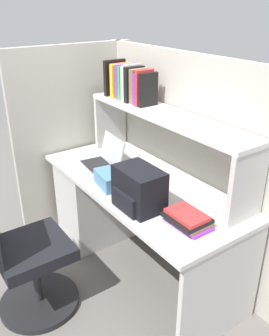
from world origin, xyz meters
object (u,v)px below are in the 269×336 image
at_px(backpack, 138,189).
at_px(tissue_box, 108,180).
at_px(computer_mouse, 131,177).
at_px(office_chair, 24,259).
at_px(paper_cup, 130,180).
at_px(laptop, 104,160).

distance_m(backpack, tissue_box, 0.33).
xyz_separation_m(backpack, computer_mouse, (-0.33, 0.18, -0.10)).
bearing_deg(office_chair, paper_cup, -86.49).
bearing_deg(computer_mouse, office_chair, -90.26).
height_order(laptop, backpack, backpack).
xyz_separation_m(backpack, tissue_box, (-0.32, -0.01, -0.07)).
bearing_deg(paper_cup, backpack, -23.97).
bearing_deg(office_chair, computer_mouse, -78.97).
bearing_deg(backpack, paper_cup, 156.03).
bearing_deg(laptop, paper_cup, -3.52).
distance_m(backpack, paper_cup, 0.27).
height_order(paper_cup, office_chair, office_chair).
height_order(laptop, paper_cup, laptop).
height_order(computer_mouse, office_chair, office_chair).
bearing_deg(tissue_box, office_chair, -85.36).
xyz_separation_m(laptop, tissue_box, (0.29, -0.14, -0.00)).
relative_size(laptop, office_chair, 0.36).
distance_m(laptop, paper_cup, 0.38).
bearing_deg(tissue_box, laptop, 161.87).
bearing_deg(paper_cup, computer_mouse, 142.78).
xyz_separation_m(computer_mouse, office_chair, (-0.03, -0.79, -0.35)).
distance_m(tissue_box, office_chair, 0.72).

